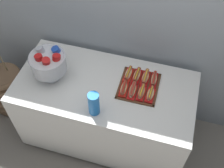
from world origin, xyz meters
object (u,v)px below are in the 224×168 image
(floor_vase, at_px, (9,89))
(hot_dog_6, at_px, (145,77))
(buffet_table, at_px, (106,110))
(hot_dog_0, at_px, (124,88))
(hot_dog_4, at_px, (128,74))
(hot_dog_3, at_px, (150,94))
(punch_bowl, at_px, (48,62))
(serving_tray, at_px, (139,86))
(hot_dog_7, at_px, (154,79))
(cup_stack, at_px, (94,104))
(hot_dog_2, at_px, (141,92))
(hot_dog_5, at_px, (137,76))
(hot_dog_1, at_px, (133,90))

(floor_vase, relative_size, hot_dog_6, 5.56)
(buffet_table, height_order, hot_dog_0, hot_dog_0)
(hot_dog_0, distance_m, hot_dog_4, 0.17)
(buffet_table, xyz_separation_m, hot_dog_3, (0.39, -0.01, 0.41))
(buffet_table, bearing_deg, hot_dog_4, 43.05)
(floor_vase, xyz_separation_m, punch_bowl, (0.65, -0.09, 0.72))
(serving_tray, bearing_deg, hot_dog_7, 37.04)
(serving_tray, relative_size, cup_stack, 1.67)
(hot_dog_7, bearing_deg, hot_dog_0, -142.96)
(hot_dog_2, bearing_deg, hot_dog_0, -179.21)
(hot_dog_4, distance_m, hot_dog_7, 0.23)
(hot_dog_4, bearing_deg, punch_bowl, -164.62)
(cup_stack, bearing_deg, hot_dog_5, 60.80)
(hot_dog_1, distance_m, punch_bowl, 0.74)
(hot_dog_6, bearing_deg, hot_dog_5, -179.21)
(hot_dog_1, bearing_deg, buffet_table, 178.20)
(hot_dog_0, bearing_deg, hot_dog_5, 66.34)
(floor_vase, distance_m, cup_stack, 1.36)
(hot_dog_0, bearing_deg, hot_dog_6, 48.51)
(hot_dog_2, xyz_separation_m, hot_dog_3, (0.07, 0.00, -0.00))
(hot_dog_2, bearing_deg, buffet_table, 178.81)
(floor_vase, distance_m, hot_dog_5, 1.50)
(hot_dog_4, relative_size, hot_dog_5, 0.93)
(buffet_table, distance_m, hot_dog_7, 0.59)
(floor_vase, distance_m, hot_dog_7, 1.64)
(hot_dog_3, distance_m, hot_dog_7, 0.17)
(hot_dog_2, bearing_deg, hot_dog_5, 115.23)
(hot_dog_1, xyz_separation_m, hot_dog_3, (0.15, 0.00, -0.00))
(hot_dog_0, relative_size, cup_stack, 0.72)
(cup_stack, bearing_deg, punch_bowl, 152.54)
(buffet_table, height_order, hot_dog_6, hot_dog_6)
(hot_dog_7, bearing_deg, floor_vase, -176.60)
(floor_vase, xyz_separation_m, hot_dog_3, (1.53, -0.07, 0.58))
(hot_dog_5, xyz_separation_m, hot_dog_6, (0.07, 0.00, 0.00))
(buffet_table, bearing_deg, serving_tray, 15.01)
(hot_dog_0, height_order, hot_dog_1, hot_dog_1)
(serving_tray, distance_m, hot_dog_0, 0.14)
(buffet_table, xyz_separation_m, hot_dog_1, (0.24, -0.01, 0.41))
(hot_dog_5, relative_size, hot_dog_7, 1.03)
(hot_dog_1, relative_size, punch_bowl, 0.57)
(floor_vase, height_order, hot_dog_6, floor_vase)
(hot_dog_0, distance_m, hot_dog_7, 0.28)
(hot_dog_0, distance_m, hot_dog_5, 0.18)
(serving_tray, height_order, hot_dog_6, hot_dog_6)
(hot_dog_1, height_order, hot_dog_3, hot_dog_1)
(hot_dog_3, height_order, hot_dog_5, hot_dog_5)
(floor_vase, bearing_deg, hot_dog_3, -2.78)
(floor_vase, height_order, punch_bowl, punch_bowl)
(buffet_table, bearing_deg, punch_bowl, -177.38)
(buffet_table, distance_m, floor_vase, 1.15)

